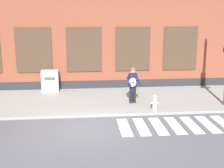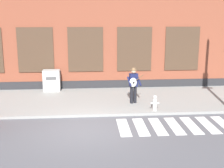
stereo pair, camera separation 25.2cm
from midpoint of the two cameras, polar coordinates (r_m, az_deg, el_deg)
The scene contains 7 objects.
ground_plane at distance 11.95m, azimuth -4.13°, elevation -8.42°, with size 160.00×160.00×0.00m, color #56565B.
sidewalk at distance 15.55m, azimuth -4.26°, elevation -3.04°, with size 28.00×4.69×0.11m.
building_backdrop at distance 19.27m, azimuth -4.58°, elevation 13.44°, with size 28.00×4.06×8.99m.
crosswalk at distance 12.80m, azimuth 14.83°, elevation -7.31°, with size 5.78×1.90×0.01m.
busker at distance 14.68m, azimuth 4.44°, elevation 0.08°, with size 0.76×0.61×1.70m.
utility_box at distance 17.32m, azimuth -10.56°, elevation 0.65°, with size 0.91×0.56×1.16m.
fire_hydrant at distance 13.86m, azimuth 8.36°, elevation -3.45°, with size 0.38×0.20×0.70m.
Camera 2 is at (0.10, -11.12, 4.40)m, focal length 50.00 mm.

